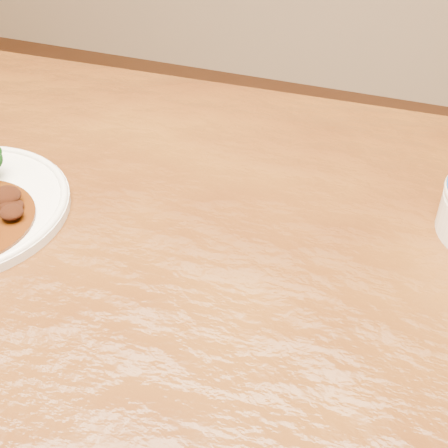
% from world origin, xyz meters
% --- Properties ---
extents(dining_table, '(1.53, 0.94, 0.75)m').
position_xyz_m(dining_table, '(0.00, 0.00, 0.67)').
color(dining_table, '#5B3310').
rests_on(dining_table, ground).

